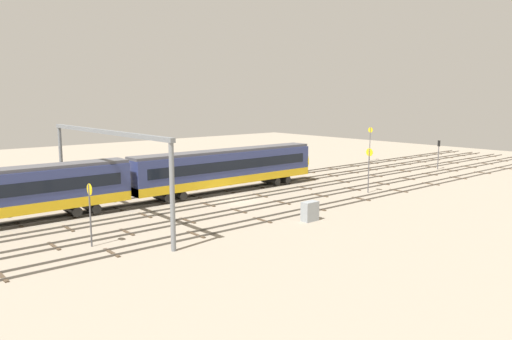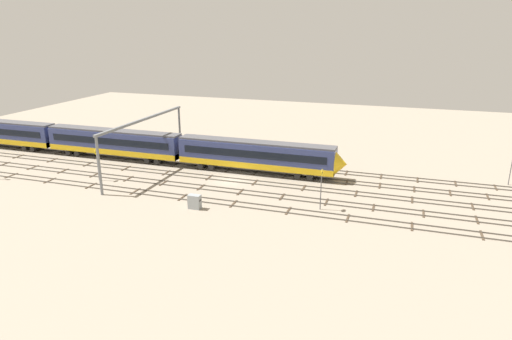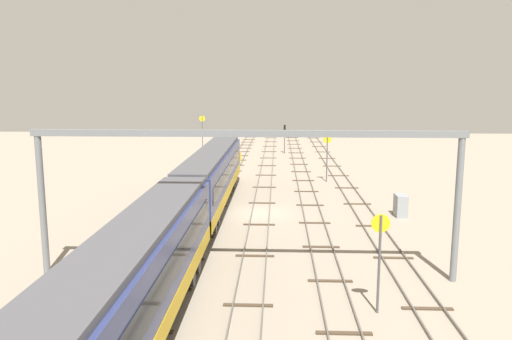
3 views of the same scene
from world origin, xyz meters
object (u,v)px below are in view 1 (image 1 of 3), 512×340
at_px(speed_sign_near_foreground, 369,164).
at_px(speed_sign_far_trackside, 90,206).
at_px(overhead_gantry, 105,150).
at_px(signal_light_trackside_departure, 439,150).
at_px(relay_cabinet, 310,211).
at_px(speed_sign_mid_trackside, 370,140).

bearing_deg(speed_sign_near_foreground, speed_sign_far_trackside, 178.76).
bearing_deg(overhead_gantry, speed_sign_near_foreground, -13.99).
relative_size(speed_sign_near_foreground, signal_light_trackside_departure, 1.16).
xyz_separation_m(speed_sign_far_trackside, relay_cabinet, (17.74, -5.26, -2.15)).
height_order(overhead_gantry, relay_cabinet, overhead_gantry).
height_order(speed_sign_mid_trackside, speed_sign_far_trackside, speed_sign_mid_trackside).
bearing_deg(overhead_gantry, signal_light_trackside_departure, -3.04).
distance_m(overhead_gantry, relay_cabinet, 18.78).
height_order(overhead_gantry, speed_sign_near_foreground, overhead_gantry).
distance_m(speed_sign_near_foreground, speed_sign_far_trackside, 32.34).
xyz_separation_m(speed_sign_near_foreground, signal_light_trackside_departure, (23.12, 4.32, -0.41)).
bearing_deg(signal_light_trackside_departure, speed_sign_near_foreground, -169.41).
height_order(speed_sign_near_foreground, speed_sign_far_trackside, speed_sign_near_foreground).
height_order(speed_sign_far_trackside, relay_cabinet, speed_sign_far_trackside).
xyz_separation_m(speed_sign_far_trackside, signal_light_trackside_departure, (55.45, 3.62, -0.12)).
bearing_deg(speed_sign_mid_trackside, speed_sign_near_foreground, -143.78).
relative_size(speed_sign_near_foreground, speed_sign_far_trackside, 1.09).
relative_size(speed_sign_far_trackside, signal_light_trackside_departure, 1.06).
bearing_deg(overhead_gantry, speed_sign_mid_trackside, 11.06).
distance_m(speed_sign_mid_trackside, relay_cabinet, 43.87).
bearing_deg(signal_light_trackside_departure, speed_sign_far_trackside, -176.26).
bearing_deg(speed_sign_far_trackside, signal_light_trackside_departure, 3.74).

